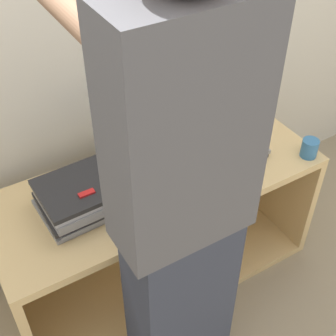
{
  "coord_description": "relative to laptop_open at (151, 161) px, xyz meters",
  "views": [
    {
      "loc": [
        -0.7,
        -0.98,
        1.93
      ],
      "look_at": [
        0.0,
        0.19,
        0.74
      ],
      "focal_mm": 50.0,
      "sensor_mm": 36.0,
      "label": 1
    }
  ],
  "objects": [
    {
      "name": "cart",
      "position": [
        0.0,
        0.01,
        -0.36
      ],
      "size": [
        1.42,
        0.55,
        0.62
      ],
      "color": "tan",
      "rests_on": "ground_plane"
    },
    {
      "name": "laptop_open",
      "position": [
        0.0,
        0.0,
        0.0
      ],
      "size": [
        0.3,
        0.34,
        0.26
      ],
      "color": "#B7B7BC",
      "rests_on": "cart"
    },
    {
      "name": "inventory_tag",
      "position": [
        -0.33,
        -0.12,
        0.08
      ],
      "size": [
        0.06,
        0.02,
        0.01
      ],
      "color": "red",
      "rests_on": "laptop_stack_left"
    },
    {
      "name": "laptop_stack_left",
      "position": [
        -0.33,
        -0.06,
        0.01
      ],
      "size": [
        0.33,
        0.28,
        0.13
      ],
      "color": "gray",
      "rests_on": "cart"
    },
    {
      "name": "ground_plane",
      "position": [
        0.0,
        -0.33,
        -0.67
      ],
      "size": [
        12.0,
        12.0,
        0.0
      ],
      "primitive_type": "plane",
      "color": "gray"
    },
    {
      "name": "person",
      "position": [
        -0.19,
        -0.53,
        0.26
      ],
      "size": [
        0.4,
        0.54,
        1.82
      ],
      "color": "#2D3342",
      "rests_on": "ground_plane"
    },
    {
      "name": "mug",
      "position": [
        0.64,
        -0.26,
        -0.01
      ],
      "size": [
        0.07,
        0.07,
        0.08
      ],
      "color": "teal",
      "rests_on": "cart"
    },
    {
      "name": "wall_back",
      "position": [
        0.0,
        0.32,
        0.53
      ],
      "size": [
        8.0,
        0.05,
        2.4
      ],
      "color": "beige",
      "rests_on": "ground_plane"
    },
    {
      "name": "laptop_stack_right",
      "position": [
        0.33,
        -0.05,
        -0.03
      ],
      "size": [
        0.32,
        0.28,
        0.06
      ],
      "color": "#232326",
      "rests_on": "cart"
    }
  ]
}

